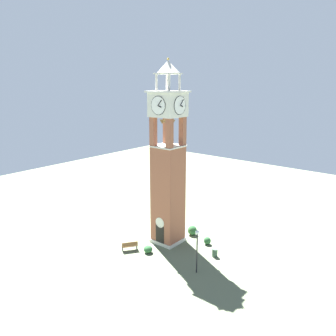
{
  "coord_description": "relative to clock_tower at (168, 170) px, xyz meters",
  "views": [
    {
      "loc": [
        21.13,
        -25.65,
        16.48
      ],
      "look_at": [
        0.0,
        0.0,
        8.06
      ],
      "focal_mm": 36.28,
      "sensor_mm": 36.0,
      "label": 1
    }
  ],
  "objects": [
    {
      "name": "shrub_near_entry",
      "position": [
        3.66,
        2.04,
        -7.48
      ],
      "size": [
        0.73,
        0.73,
        0.82
      ],
      "primitive_type": "ellipsoid",
      "color": "#28562D",
      "rests_on": "ground"
    },
    {
      "name": "lamp_post",
      "position": [
        5.89,
        -3.15,
        -5.09
      ],
      "size": [
        0.36,
        0.36,
        4.07
      ],
      "color": "black",
      "rests_on": "ground"
    },
    {
      "name": "shrub_left_of_tower",
      "position": [
        1.12,
        2.89,
        -7.36
      ],
      "size": [
        1.01,
        1.01,
        1.08
      ],
      "primitive_type": "ellipsoid",
      "color": "#28562D",
      "rests_on": "ground"
    },
    {
      "name": "ground",
      "position": [
        0.0,
        0.0,
        -7.9
      ],
      "size": [
        80.0,
        80.0,
        0.0
      ],
      "primitive_type": "plane",
      "color": "#5B664C"
    },
    {
      "name": "park_bench",
      "position": [
        -1.67,
        -4.04,
        -7.41
      ],
      "size": [
        1.27,
        1.57,
        0.95
      ],
      "color": "brown",
      "rests_on": "ground"
    },
    {
      "name": "clock_tower",
      "position": [
        0.0,
        0.0,
        0.0
      ],
      "size": [
        3.21,
        3.21,
        18.71
      ],
      "color": "#93543D",
      "rests_on": "ground"
    },
    {
      "name": "trash_bin",
      "position": [
        5.62,
        0.34,
        -7.5
      ],
      "size": [
        0.52,
        0.52,
        0.8
      ],
      "primitive_type": "cylinder",
      "color": "#38513D",
      "rests_on": "ground"
    },
    {
      "name": "shrub_behind_bench",
      "position": [
        0.09,
        -3.22,
        -7.52
      ],
      "size": [
        0.86,
        0.86,
        0.74
      ],
      "primitive_type": "ellipsoid",
      "color": "#28562D",
      "rests_on": "ground"
    }
  ]
}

